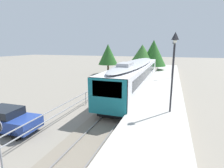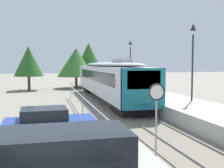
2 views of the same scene
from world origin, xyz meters
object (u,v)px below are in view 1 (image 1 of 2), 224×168
Objects in this scene: commuter_train at (135,74)px; platform_lamp_mid_platform at (174,58)px; parked_hatchback_blue at (7,119)px; platform_lamp_far_end at (174,52)px.

commuter_train is 9.38m from platform_lamp_mid_platform.
commuter_train is at bearing 117.06° from platform_lamp_mid_platform.
commuter_train is at bearing 65.78° from parked_hatchback_blue.
commuter_train is 13.85m from parked_hatchback_blue.
parked_hatchback_blue is at bearing -117.76° from platform_lamp_far_end.
platform_lamp_mid_platform reaches higher than commuter_train.
platform_lamp_mid_platform is at bearing 24.80° from parked_hatchback_blue.
platform_lamp_far_end is (4.12, 5.99, 2.48)m from commuter_train.
platform_lamp_far_end is (0.00, 14.05, 0.00)m from platform_lamp_mid_platform.
platform_lamp_mid_platform is 1.00× the size of platform_lamp_far_end.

